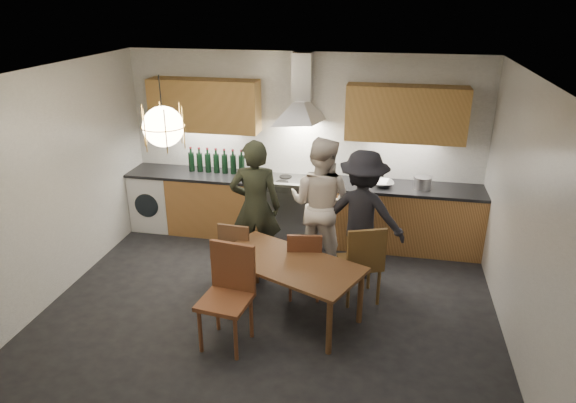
% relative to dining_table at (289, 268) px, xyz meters
% --- Properties ---
extents(ground, '(5.00, 5.00, 0.00)m').
position_rel_dining_table_xyz_m(ground, '(-0.23, -0.04, -0.58)').
color(ground, black).
rests_on(ground, ground).
extents(room_shell, '(5.02, 4.52, 2.61)m').
position_rel_dining_table_xyz_m(room_shell, '(-0.23, -0.04, 1.13)').
color(room_shell, white).
rests_on(room_shell, ground).
extents(counter_run, '(5.00, 0.62, 0.90)m').
position_rel_dining_table_xyz_m(counter_run, '(-0.20, 1.91, -0.13)').
color(counter_run, '#C3884B').
rests_on(counter_run, ground).
extents(range_stove, '(0.90, 0.60, 0.92)m').
position_rel_dining_table_xyz_m(range_stove, '(-0.23, 1.91, -0.14)').
color(range_stove, silver).
rests_on(range_stove, ground).
extents(wall_fixtures, '(4.30, 0.54, 1.10)m').
position_rel_dining_table_xyz_m(wall_fixtures, '(-0.23, 2.03, 1.29)').
color(wall_fixtures, tan).
rests_on(wall_fixtures, ground).
extents(pendant_lamp, '(0.43, 0.43, 0.70)m').
position_rel_dining_table_xyz_m(pendant_lamp, '(-1.23, -0.14, 1.52)').
color(pendant_lamp, black).
rests_on(pendant_lamp, ground).
extents(dining_table, '(1.74, 1.35, 0.66)m').
position_rel_dining_table_xyz_m(dining_table, '(0.00, 0.00, 0.00)').
color(dining_table, brown).
rests_on(dining_table, ground).
extents(chair_back_left, '(0.39, 0.39, 0.83)m').
position_rel_dining_table_xyz_m(chair_back_left, '(-0.73, 0.50, -0.10)').
color(chair_back_left, brown).
rests_on(chair_back_left, ground).
extents(chair_back_mid, '(0.44, 0.44, 0.86)m').
position_rel_dining_table_xyz_m(chair_back_mid, '(0.11, 0.35, -0.09)').
color(chair_back_mid, brown).
rests_on(chair_back_mid, ground).
extents(chair_back_right, '(0.56, 0.56, 0.97)m').
position_rel_dining_table_xyz_m(chair_back_right, '(0.76, 0.40, -0.03)').
color(chair_back_right, brown).
rests_on(chair_back_right, ground).
extents(chair_front, '(0.53, 0.53, 1.04)m').
position_rel_dining_table_xyz_m(chair_front, '(-0.50, -0.54, 0.02)').
color(chair_front, brown).
rests_on(chair_front, ground).
extents(person_left, '(0.68, 0.50, 1.72)m').
position_rel_dining_table_xyz_m(person_left, '(-0.60, 0.92, 0.28)').
color(person_left, black).
rests_on(person_left, ground).
extents(person_mid, '(0.98, 0.85, 1.72)m').
position_rel_dining_table_xyz_m(person_mid, '(0.17, 1.19, 0.28)').
color(person_mid, silver).
rests_on(person_mid, ground).
extents(person_right, '(1.14, 0.77, 1.62)m').
position_rel_dining_table_xyz_m(person_right, '(0.71, 1.06, 0.23)').
color(person_right, black).
rests_on(person_right, ground).
extents(mixing_bowl, '(0.35, 0.35, 0.07)m').
position_rel_dining_table_xyz_m(mixing_bowl, '(0.92, 1.87, 0.35)').
color(mixing_bowl, silver).
rests_on(mixing_bowl, counter_run).
extents(stock_pot, '(0.29, 0.29, 0.16)m').
position_rel_dining_table_xyz_m(stock_pot, '(1.44, 1.88, 0.40)').
color(stock_pot, '#B2B2B5').
rests_on(stock_pot, counter_run).
extents(wine_bottles, '(0.84, 0.09, 0.36)m').
position_rel_dining_table_xyz_m(wine_bottles, '(-1.45, 1.99, 0.50)').
color(wine_bottles, black).
rests_on(wine_bottles, counter_run).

